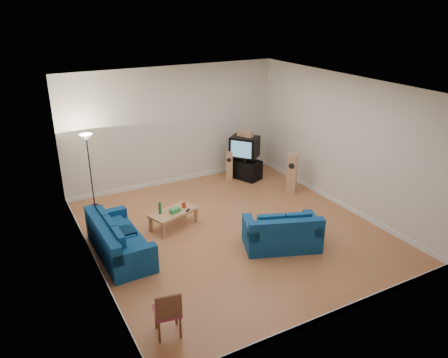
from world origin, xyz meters
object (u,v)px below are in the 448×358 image
sofa_three_seat (117,243)px  coffee_table (174,213)px  tv_stand (245,169)px  television (245,147)px  sofa_loveseat (282,235)px

sofa_three_seat → coffee_table: sofa_three_seat is taller
sofa_three_seat → tv_stand: size_ratio=2.23×
sofa_three_seat → television: bearing=116.8°
sofa_loveseat → tv_stand: bearing=91.2°
sofa_loveseat → tv_stand: (1.30, 3.63, -0.01)m
sofa_three_seat → tv_stand: (4.36, 2.32, -0.01)m
television → sofa_three_seat: bearing=-100.4°
sofa_three_seat → coffee_table: (1.44, 0.58, 0.05)m
sofa_three_seat → television: (4.34, 2.34, 0.66)m
sofa_loveseat → tv_stand: size_ratio=1.93×
coffee_table → tv_stand: bearing=30.9°
tv_stand → television: (-0.02, 0.02, 0.67)m
sofa_three_seat → television: television is taller
coffee_table → television: 3.44m
sofa_three_seat → television: size_ratio=2.16×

